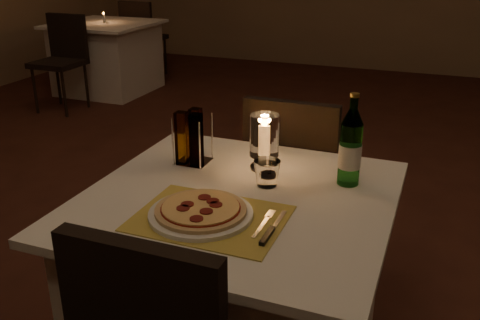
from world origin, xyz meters
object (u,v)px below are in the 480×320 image
(plate, at_px, (201,214))
(neighbor_table_left, at_px, (108,57))
(chair_far, at_px, (295,170))
(hurricane_candle, at_px, (264,137))
(main_table, at_px, (238,288))
(tumbler, at_px, (267,173))
(pizza, at_px, (201,209))
(water_bottle, at_px, (350,149))

(plate, height_order, neighbor_table_left, plate)
(chair_far, distance_m, hurricane_candle, 0.56)
(main_table, relative_size, tumbler, 10.92)
(chair_far, distance_m, pizza, 0.92)
(plate, bearing_deg, hurricane_candle, 82.87)
(tumbler, bearing_deg, plate, -111.09)
(main_table, bearing_deg, neighbor_table_left, 130.19)
(main_table, bearing_deg, plate, -105.52)
(main_table, distance_m, chair_far, 0.74)
(main_table, xyz_separation_m, water_bottle, (0.32, 0.23, 0.50))
(chair_far, distance_m, water_bottle, 0.66)
(chair_far, distance_m, neighbor_table_left, 3.92)
(water_bottle, bearing_deg, main_table, -144.44)
(tumbler, height_order, hurricane_candle, hurricane_candle)
(pizza, bearing_deg, plate, 131.29)
(main_table, distance_m, pizza, 0.44)
(hurricane_candle, bearing_deg, tumbler, -67.34)
(pizza, distance_m, tumbler, 0.31)
(plate, distance_m, neighbor_table_left, 4.55)
(plate, relative_size, water_bottle, 0.99)
(plate, height_order, tumbler, tumbler)
(chair_far, height_order, neighbor_table_left, chair_far)
(pizza, height_order, neighbor_table_left, pizza)
(tumbler, distance_m, neighbor_table_left, 4.41)
(chair_far, bearing_deg, water_bottle, -56.56)
(hurricane_candle, bearing_deg, main_table, -90.94)
(water_bottle, relative_size, hurricane_candle, 1.56)
(main_table, xyz_separation_m, pizza, (-0.05, -0.18, 0.39))
(neighbor_table_left, bearing_deg, plate, -51.76)
(pizza, xyz_separation_m, water_bottle, (0.37, 0.41, 0.10))
(hurricane_candle, bearing_deg, water_bottle, -4.38)
(chair_far, bearing_deg, main_table, -90.00)
(chair_far, relative_size, hurricane_candle, 4.35)
(tumbler, bearing_deg, hurricane_candle, 112.66)
(tumbler, distance_m, water_bottle, 0.29)
(tumbler, relative_size, hurricane_candle, 0.44)
(main_table, relative_size, pizza, 3.57)
(neighbor_table_left, bearing_deg, pizza, -51.76)
(plate, distance_m, hurricane_candle, 0.45)
(plate, height_order, hurricane_candle, hurricane_candle)
(plate, relative_size, neighbor_table_left, 0.32)
(main_table, height_order, pizza, pizza)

